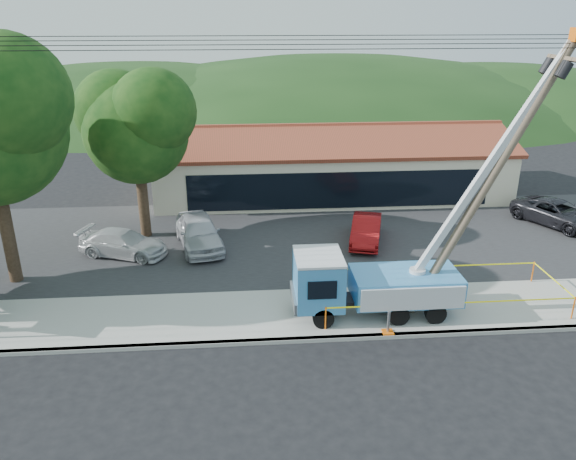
{
  "coord_description": "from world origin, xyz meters",
  "views": [
    {
      "loc": [
        -1.64,
        -15.58,
        11.43
      ],
      "look_at": [
        0.02,
        5.0,
        3.31
      ],
      "focal_mm": 35.0,
      "sensor_mm": 36.0,
      "label": 1
    }
  ],
  "objects_px": {
    "leaning_pole": "(495,170)",
    "car_white": "(125,257)",
    "utility_truck": "(373,279)",
    "car_red": "(365,244)",
    "car_silver": "(200,249)",
    "car_dark": "(555,226)"
  },
  "relations": [
    {
      "from": "car_silver",
      "to": "leaning_pole",
      "type": "bearing_deg",
      "value": -46.18
    },
    {
      "from": "car_white",
      "to": "car_dark",
      "type": "bearing_deg",
      "value": -65.62
    },
    {
      "from": "car_dark",
      "to": "leaning_pole",
      "type": "bearing_deg",
      "value": -160.75
    },
    {
      "from": "leaning_pole",
      "to": "car_dark",
      "type": "bearing_deg",
      "value": 47.52
    },
    {
      "from": "leaning_pole",
      "to": "car_white",
      "type": "height_order",
      "value": "leaning_pole"
    },
    {
      "from": "car_silver",
      "to": "car_white",
      "type": "distance_m",
      "value": 3.73
    },
    {
      "from": "car_silver",
      "to": "car_dark",
      "type": "height_order",
      "value": "car_silver"
    },
    {
      "from": "car_white",
      "to": "car_red",
      "type": "bearing_deg",
      "value": -68.07
    },
    {
      "from": "leaning_pole",
      "to": "car_silver",
      "type": "xyz_separation_m",
      "value": [
        -11.6,
        7.42,
        -5.92
      ]
    },
    {
      "from": "leaning_pole",
      "to": "utility_truck",
      "type": "bearing_deg",
      "value": 179.57
    },
    {
      "from": "leaning_pole",
      "to": "car_white",
      "type": "bearing_deg",
      "value": 156.32
    },
    {
      "from": "car_dark",
      "to": "utility_truck",
      "type": "bearing_deg",
      "value": -172.71
    },
    {
      "from": "utility_truck",
      "to": "car_red",
      "type": "xyz_separation_m",
      "value": [
        1.32,
        7.34,
        -1.64
      ]
    },
    {
      "from": "utility_truck",
      "to": "car_red",
      "type": "bearing_deg",
      "value": 79.78
    },
    {
      "from": "car_dark",
      "to": "car_red",
      "type": "bearing_deg",
      "value": 160.04
    },
    {
      "from": "leaning_pole",
      "to": "car_red",
      "type": "xyz_separation_m",
      "value": [
        -2.99,
        7.37,
        -5.92
      ]
    },
    {
      "from": "utility_truck",
      "to": "car_dark",
      "type": "xyz_separation_m",
      "value": [
        12.57,
        8.98,
        -1.64
      ]
    },
    {
      "from": "car_silver",
      "to": "car_dark",
      "type": "bearing_deg",
      "value": -8.98
    },
    {
      "from": "car_white",
      "to": "car_dark",
      "type": "distance_m",
      "value": 23.63
    },
    {
      "from": "car_silver",
      "to": "car_red",
      "type": "distance_m",
      "value": 8.61
    },
    {
      "from": "car_red",
      "to": "car_dark",
      "type": "distance_m",
      "value": 11.36
    },
    {
      "from": "car_white",
      "to": "car_silver",
      "type": "bearing_deg",
      "value": -59.91
    }
  ]
}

